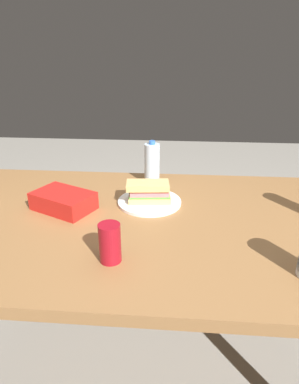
{
  "coord_description": "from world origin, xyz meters",
  "views": [
    {
      "loc": [
        -0.11,
        1.09,
        1.33
      ],
      "look_at": [
        -0.01,
        -0.14,
        0.8
      ],
      "focal_mm": 30.9,
      "sensor_mm": 36.0,
      "label": 1
    }
  ],
  "objects_px": {
    "water_bottle_spare": "(153,164)",
    "soda_can_red": "(110,243)",
    "dining_table": "(145,238)",
    "chip_bag": "(64,201)",
    "paper_plate": "(149,202)",
    "sandwich": "(149,192)"
  },
  "relations": [
    {
      "from": "dining_table",
      "to": "sandwich",
      "type": "height_order",
      "value": "sandwich"
    },
    {
      "from": "sandwich",
      "to": "water_bottle_spare",
      "type": "distance_m",
      "value": 0.23
    },
    {
      "from": "paper_plate",
      "to": "sandwich",
      "type": "xyz_separation_m",
      "value": [
        0.0,
        0.0,
        0.05
      ]
    },
    {
      "from": "chip_bag",
      "to": "water_bottle_spare",
      "type": "bearing_deg",
      "value": -111.12
    },
    {
      "from": "paper_plate",
      "to": "soda_can_red",
      "type": "height_order",
      "value": "soda_can_red"
    },
    {
      "from": "paper_plate",
      "to": "water_bottle_spare",
      "type": "bearing_deg",
      "value": -88.92
    },
    {
      "from": "dining_table",
      "to": "paper_plate",
      "type": "bearing_deg",
      "value": -92.79
    },
    {
      "from": "paper_plate",
      "to": "chip_bag",
      "type": "xyz_separation_m",
      "value": [
        0.33,
        0.08,
        0.03
      ]
    },
    {
      "from": "soda_can_red",
      "to": "water_bottle_spare",
      "type": "height_order",
      "value": "water_bottle_spare"
    },
    {
      "from": "paper_plate",
      "to": "chip_bag",
      "type": "bearing_deg",
      "value": 13.51
    },
    {
      "from": "water_bottle_spare",
      "to": "soda_can_red",
      "type": "bearing_deg",
      "value": 82.88
    },
    {
      "from": "water_bottle_spare",
      "to": "paper_plate",
      "type": "bearing_deg",
      "value": 91.08
    },
    {
      "from": "sandwich",
      "to": "soda_can_red",
      "type": "distance_m",
      "value": 0.41
    },
    {
      "from": "paper_plate",
      "to": "chip_bag",
      "type": "relative_size",
      "value": 1.13
    },
    {
      "from": "soda_can_red",
      "to": "chip_bag",
      "type": "bearing_deg",
      "value": -52.77
    },
    {
      "from": "chip_bag",
      "to": "sandwich",
      "type": "bearing_deg",
      "value": -141.03
    },
    {
      "from": "sandwich",
      "to": "paper_plate",
      "type": "bearing_deg",
      "value": -147.76
    },
    {
      "from": "dining_table",
      "to": "soda_can_red",
      "type": "xyz_separation_m",
      "value": [
        0.08,
        0.27,
        0.15
      ]
    },
    {
      "from": "dining_table",
      "to": "soda_can_red",
      "type": "relative_size",
      "value": 13.45
    },
    {
      "from": "dining_table",
      "to": "paper_plate",
      "type": "xyz_separation_m",
      "value": [
        -0.01,
        -0.14,
        0.09
      ]
    },
    {
      "from": "dining_table",
      "to": "chip_bag",
      "type": "distance_m",
      "value": 0.35
    },
    {
      "from": "dining_table",
      "to": "water_bottle_spare",
      "type": "xyz_separation_m",
      "value": [
        -0.0,
        -0.37,
        0.18
      ]
    }
  ]
}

